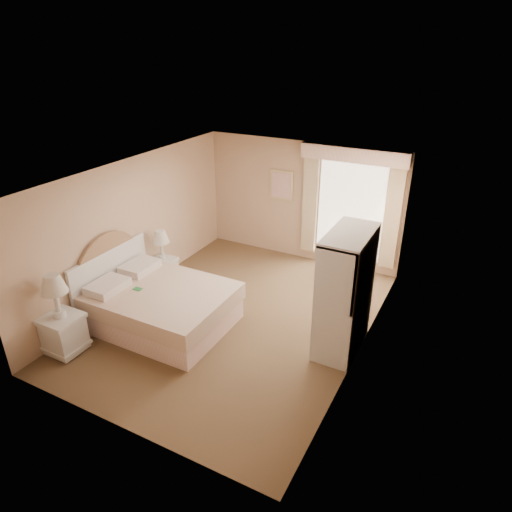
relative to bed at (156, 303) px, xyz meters
The scene contains 9 objects.
room 1.59m from the bed, 32.64° to the left, with size 4.21×5.51×2.51m.
window 4.12m from the bed, 57.27° to the left, with size 2.05×0.22×2.51m.
framed_art 3.69m from the bed, 79.02° to the left, with size 0.52×0.04×0.62m.
bed is the anchor object (origin of this frame).
nightstand_near 1.47m from the bed, 119.75° to the right, with size 0.54×0.54×1.30m.
nightstand_far 1.33m from the bed, 123.01° to the left, with size 0.45×0.45×1.09m.
round_table 3.67m from the bed, 55.55° to the left, with size 0.62×0.62×0.66m.
cafe_chair 3.49m from the bed, 41.76° to the left, with size 0.53×0.53×0.88m.
armoire 3.07m from the bed, 15.43° to the left, with size 0.57×1.15×1.91m.
Camera 1 is at (3.34, -5.64, 4.35)m, focal length 32.00 mm.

